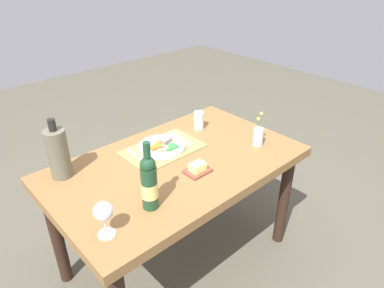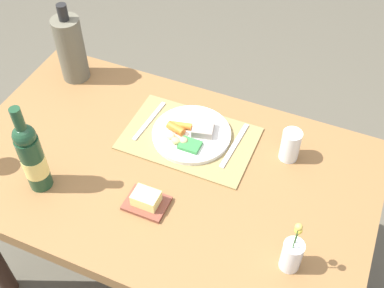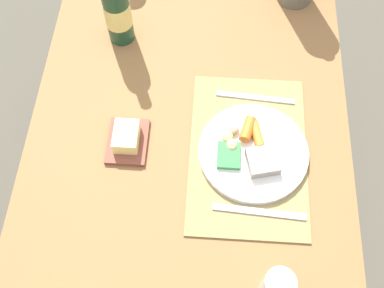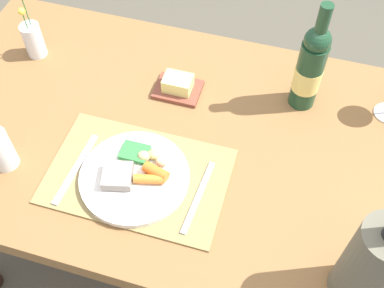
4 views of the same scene
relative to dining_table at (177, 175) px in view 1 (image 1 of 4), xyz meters
name	(u,v)px [view 1 (image 1 of 4)]	position (x,y,z in m)	size (l,w,h in m)	color
ground_plane	(179,257)	(0.00, 0.00, -0.64)	(8.00, 8.00, 0.00)	#524E40
dining_table	(177,175)	(0.00, 0.00, 0.00)	(1.37, 0.82, 0.73)	brown
placemat	(163,149)	(-0.03, -0.15, 0.09)	(0.45, 0.29, 0.01)	olive
dinner_plate	(162,146)	(-0.03, -0.16, 0.11)	(0.27, 0.27, 0.04)	silver
fork	(180,138)	(-0.18, -0.18, 0.10)	(0.02, 0.22, 0.01)	silver
knife	(137,157)	(0.14, -0.17, 0.10)	(0.01, 0.21, 0.01)	silver
cooler_bottle	(58,153)	(0.51, -0.29, 0.22)	(0.10, 0.10, 0.32)	#5F5C4A
wine_bottle	(149,183)	(0.33, 0.21, 0.22)	(0.07, 0.07, 0.33)	#1B4027
butter_dish	(198,169)	(-0.02, 0.15, 0.11)	(0.13, 0.10, 0.05)	brown
wine_glass	(103,212)	(0.56, 0.23, 0.20)	(0.08, 0.08, 0.16)	white
flower_vase	(258,136)	(-0.47, 0.18, 0.15)	(0.06, 0.06, 0.21)	silver
water_tumbler	(199,121)	(-0.36, -0.21, 0.14)	(0.06, 0.06, 0.11)	silver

